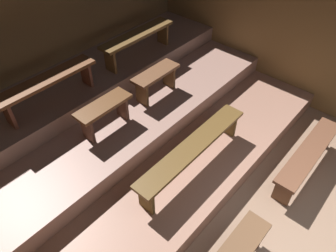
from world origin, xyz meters
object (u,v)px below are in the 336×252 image
bench_floor_right (308,154)px  bench_upper_right (138,38)px  bench_upper_left (47,83)px  bench_lower_center (193,149)px  bench_middle_left (104,110)px  bench_middle_right (156,78)px

bench_floor_right → bench_upper_right: size_ratio=1.11×
bench_floor_right → bench_upper_left: bench_upper_left is taller
bench_lower_center → bench_upper_left: 2.49m
bench_middle_left → bench_lower_center: bearing=-71.5°
bench_floor_right → bench_lower_center: size_ratio=0.82×
bench_lower_center → bench_upper_left: bench_upper_left is taller
bench_lower_center → bench_middle_right: bearing=63.1°
bench_lower_center → bench_upper_right: bench_upper_right is taller
bench_floor_right → bench_lower_center: (-1.38, 1.31, 0.32)m
bench_middle_left → bench_upper_right: bearing=27.4°
bench_middle_left → bench_middle_right: same height
bench_lower_center → bench_upper_right: 2.59m
bench_lower_center → bench_middle_right: bench_middle_right is taller
bench_middle_left → bench_upper_left: (-0.39, 0.83, 0.34)m
bench_upper_right → bench_lower_center: bearing=-116.3°
bench_upper_left → bench_upper_right: 1.98m
bench_middle_right → bench_upper_right: (0.39, 0.83, 0.34)m
bench_floor_right → bench_upper_left: bearing=122.3°
bench_floor_right → bench_middle_right: (-0.66, 2.73, 0.59)m
bench_middle_left → bench_upper_right: (1.59, 0.83, 0.34)m
bench_floor_right → bench_upper_right: 3.69m
bench_middle_right → bench_upper_left: size_ratio=0.57×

